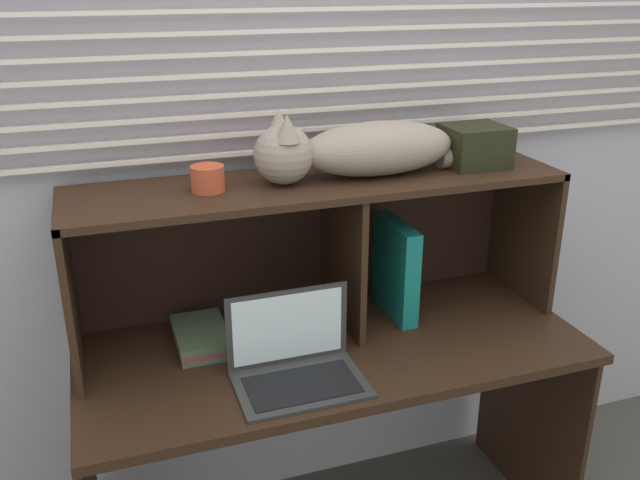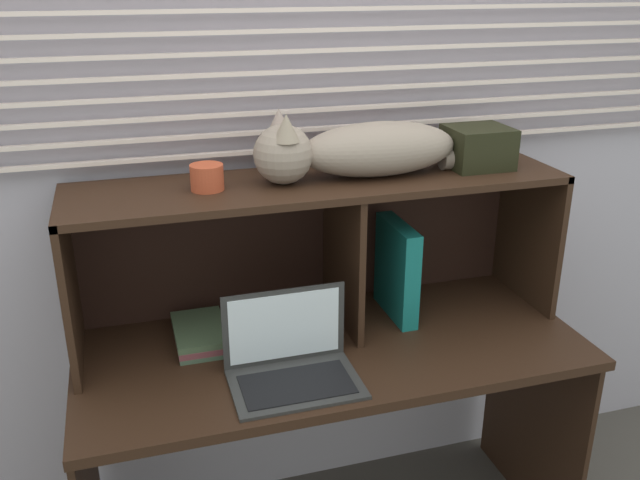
{
  "view_description": "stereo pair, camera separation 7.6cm",
  "coord_description": "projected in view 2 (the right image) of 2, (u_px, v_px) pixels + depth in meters",
  "views": [
    {
      "loc": [
        -0.63,
        -1.51,
        1.83
      ],
      "look_at": [
        0.0,
        0.31,
        1.06
      ],
      "focal_mm": 38.35,
      "sensor_mm": 36.0,
      "label": 1
    },
    {
      "loc": [
        -0.55,
        -1.53,
        1.83
      ],
      "look_at": [
        0.0,
        0.31,
        1.06
      ],
      "focal_mm": 38.35,
      "sensor_mm": 36.0,
      "label": 2
    }
  ],
  "objects": [
    {
      "name": "back_panel_with_blinds",
      "position": [
        299.0,
        159.0,
        2.21
      ],
      "size": [
        4.4,
        0.08,
        2.5
      ],
      "color": "#B3ABBC",
      "rests_on": "ground"
    },
    {
      "name": "desk",
      "position": [
        332.0,
        386.0,
        2.12
      ],
      "size": [
        1.51,
        0.66,
        0.77
      ],
      "color": "black",
      "rests_on": "ground"
    },
    {
      "name": "hutch_shelf_unit",
      "position": [
        319.0,
        221.0,
        2.09
      ],
      "size": [
        1.48,
        0.37,
        0.48
      ],
      "color": "black",
      "rests_on": "desk"
    },
    {
      "name": "cat",
      "position": [
        359.0,
        150.0,
        2.0
      ],
      "size": [
        0.8,
        0.2,
        0.21
      ],
      "color": "gray",
      "rests_on": "hutch_shelf_unit"
    },
    {
      "name": "laptop",
      "position": [
        291.0,
        362.0,
        1.88
      ],
      "size": [
        0.35,
        0.24,
        0.24
      ],
      "color": "#303030",
      "rests_on": "desk"
    },
    {
      "name": "binder_upright",
      "position": [
        397.0,
        270.0,
        2.19
      ],
      "size": [
        0.05,
        0.25,
        0.31
      ],
      "primitive_type": "cube",
      "color": "#15726F",
      "rests_on": "desk"
    },
    {
      "name": "book_stack",
      "position": [
        201.0,
        334.0,
        2.07
      ],
      "size": [
        0.16,
        0.24,
        0.05
      ],
      "color": "#465F4A",
      "rests_on": "desk"
    },
    {
      "name": "small_basket",
      "position": [
        207.0,
        177.0,
        1.9
      ],
      "size": [
        0.09,
        0.09,
        0.07
      ],
      "primitive_type": "cylinder",
      "color": "#B7462A",
      "rests_on": "hutch_shelf_unit"
    },
    {
      "name": "storage_box",
      "position": [
        478.0,
        147.0,
        2.12
      ],
      "size": [
        0.19,
        0.17,
        0.13
      ],
      "primitive_type": "cube",
      "color": "black",
      "rests_on": "hutch_shelf_unit"
    }
  ]
}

